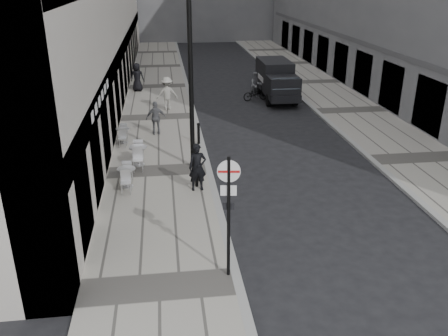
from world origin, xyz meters
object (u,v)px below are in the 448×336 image
at_px(panel_van, 276,78).
at_px(cyclist, 256,89).
at_px(walking_man, 197,167).
at_px(sign_post, 229,202).
at_px(lamppost, 191,70).

distance_m(panel_van, cyclist, 1.49).
relative_size(walking_man, panel_van, 0.35).
bearing_deg(panel_van, sign_post, -106.19).
relative_size(sign_post, lamppost, 0.47).
distance_m(walking_man, cyclist, 13.76).
xyz_separation_m(walking_man, panel_van, (5.98, 13.18, 0.32)).
relative_size(walking_man, lamppost, 0.25).
height_order(sign_post, cyclist, sign_post).
bearing_deg(sign_post, lamppost, 100.66).
bearing_deg(sign_post, cyclist, 84.54).
height_order(sign_post, panel_van, sign_post).
distance_m(lamppost, cyclist, 12.14).
height_order(sign_post, lamppost, lamppost).
distance_m(sign_post, cyclist, 18.85).
xyz_separation_m(lamppost, cyclist, (4.66, 10.70, -3.34)).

